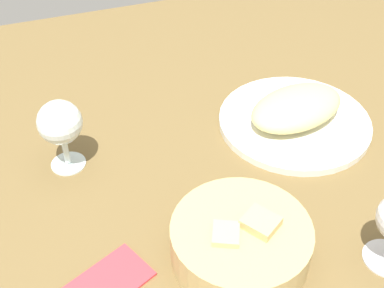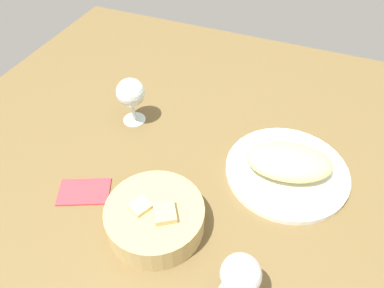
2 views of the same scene
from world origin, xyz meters
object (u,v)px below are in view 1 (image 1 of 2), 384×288
object	(u,v)px
wine_glass_near	(60,125)
folded_napkin	(109,281)
plate	(294,122)
bread_basket	(241,242)

from	to	relation	value
wine_glass_near	folded_napkin	distance (cm)	26.49
folded_napkin	plate	bearing A→B (deg)	-175.44
plate	folded_napkin	size ratio (longest dim) A/B	2.51
plate	folded_napkin	xyz separation A→B (cm)	(39.66, 21.88, -0.30)
wine_glass_near	folded_napkin	xyz separation A→B (cm)	(-1.22, 25.19, -8.13)
bread_basket	folded_napkin	world-z (taller)	bread_basket
plate	wine_glass_near	bearing A→B (deg)	-4.63
wine_glass_near	plate	bearing A→B (deg)	175.37
folded_napkin	wine_glass_near	bearing A→B (deg)	-111.54
plate	bread_basket	bearing A→B (deg)	47.93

